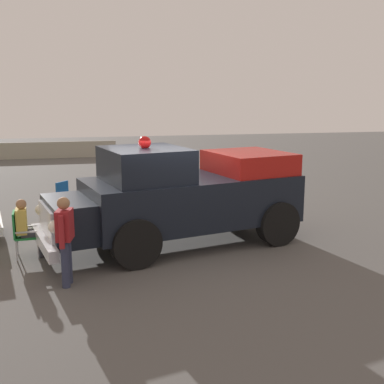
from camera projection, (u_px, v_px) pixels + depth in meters
The scene contains 7 objects.
ground_plane at pixel (169, 250), 11.03m from camera, with size 60.00×60.00×0.00m, color #514F4C.
vintage_fire_truck at pixel (183, 195), 11.18m from camera, with size 6.29×3.57×2.59m.
lawn_chair_near_truck at pixel (21, 231), 10.41m from camera, with size 0.54×0.55×1.02m.
lawn_chair_by_car at pixel (66, 197), 13.86m from camera, with size 0.69×0.69×1.02m.
spectator_seated at pixel (27, 226), 10.42m from camera, with size 0.56×0.42×1.29m.
spectator_standing at pixel (65, 235), 8.80m from camera, with size 0.33×0.65×1.68m.
background_fence at pixel (17, 151), 26.13m from camera, with size 10.56×0.12×0.90m.
Camera 1 is at (-1.78, -10.40, 3.50)m, focal length 45.22 mm.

